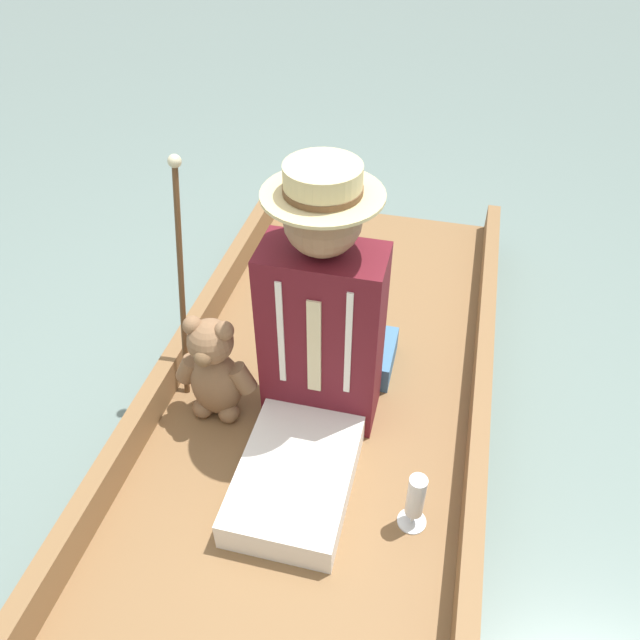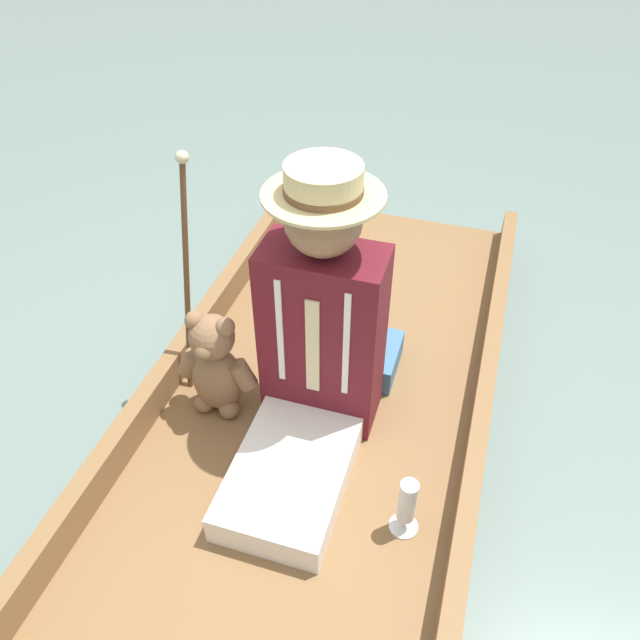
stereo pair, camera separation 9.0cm
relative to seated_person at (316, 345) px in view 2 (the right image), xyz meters
name	(u,v)px [view 2 (the right image)]	position (x,y,z in m)	size (l,w,h in m)	color
ground_plane	(305,467)	(0.01, 0.10, -0.52)	(16.00, 16.00, 0.00)	slate
punt_boat	(304,453)	(0.01, 0.10, -0.43)	(1.19, 3.11, 0.27)	brown
seat_cushion	(351,353)	(-0.04, -0.32, -0.32)	(0.36, 0.25, 0.11)	teal
seated_person	(316,345)	(0.00, 0.00, 0.00)	(0.39, 0.79, 0.96)	white
teddy_bear	(216,366)	(0.35, 0.03, -0.18)	(0.30, 0.17, 0.43)	#846042
wine_glass	(407,504)	(-0.38, 0.31, -0.25)	(0.09, 0.09, 0.22)	silver
walking_cane	(186,259)	(0.51, -0.15, 0.13)	(0.04, 0.23, 0.86)	brown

